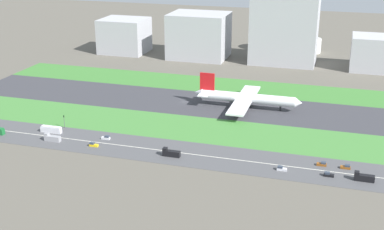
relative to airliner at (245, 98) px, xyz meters
name	(u,v)px	position (x,y,z in m)	size (l,w,h in m)	color
ground_plane	(185,102)	(-37.74, 0.00, -6.23)	(800.00, 800.00, 0.00)	#5B564C
runway	(185,102)	(-37.74, 0.00, -6.18)	(280.00, 46.00, 0.10)	#38383D
grass_median_north	(202,84)	(-37.74, 41.00, -6.18)	(280.00, 36.00, 0.10)	#3D7A33
grass_median_south	(162,125)	(-37.74, -41.00, -6.18)	(280.00, 36.00, 0.10)	#427F38
highway	(140,148)	(-37.74, -73.00, -6.18)	(280.00, 28.00, 0.10)	#4C4C4F
highway_centerline	(140,148)	(-37.74, -73.00, -6.13)	(266.00, 0.50, 0.01)	silver
airliner	(245,98)	(0.00, 0.00, 0.00)	(65.00, 56.00, 19.70)	white
car_3	(106,138)	(-58.38, -68.00, -5.31)	(4.40, 1.80, 2.00)	silver
bus_0	(51,129)	(-90.05, -68.00, -4.41)	(11.60, 2.50, 3.50)	silver
truck_0	(364,177)	(66.97, -78.00, -4.56)	(8.40, 2.50, 4.00)	black
car_6	(328,175)	(52.42, -78.00, -5.31)	(4.40, 1.80, 2.00)	black
car_1	(346,167)	(59.60, -68.00, -5.31)	(4.40, 1.80, 2.00)	brown
truck_1	(171,153)	(-19.92, -78.00, -4.56)	(8.40, 2.50, 4.00)	black
car_2	(322,164)	(49.19, -68.00, -5.31)	(4.40, 1.80, 2.00)	brown
car_0	(281,169)	(32.09, -78.00, -5.31)	(4.40, 1.80, 2.00)	silver
car_4	(93,145)	(-60.47, -78.00, -5.31)	(4.40, 1.80, 2.00)	yellow
truck_2	(52,138)	(-83.49, -78.00, -4.56)	(8.40, 2.50, 4.00)	#99999E
traffic_light	(64,120)	(-86.75, -60.01, -1.94)	(0.36, 0.50, 7.20)	#4C4C51
terminal_building	(124,36)	(-127.74, 114.00, 8.16)	(38.02, 33.40, 28.78)	#B2B2B7
hangar_building	(199,36)	(-61.18, 114.00, 11.99)	(46.60, 37.62, 36.43)	#B2B2B7
office_tower	(284,29)	(7.82, 114.00, 21.38)	(50.75, 29.77, 55.23)	#B2B2B7
fuel_tank_west	(269,40)	(-9.99, 159.00, 2.02)	(22.95, 22.95, 16.51)	silver
fuel_tank_centre	(310,45)	(25.68, 159.00, -0.17)	(18.64, 18.64, 12.13)	silver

